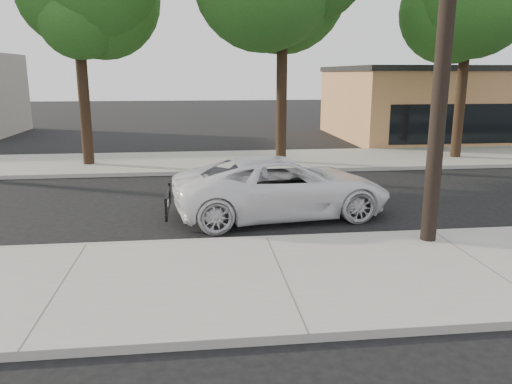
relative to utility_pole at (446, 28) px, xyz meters
The scene contains 9 objects.
ground 6.51m from the utility_pole, 143.13° to the left, with size 120.00×120.00×0.00m, color black.
near_sidewalk 6.07m from the utility_pole, 156.04° to the right, with size 90.00×4.40×0.15m, color gray.
far_sidewalk 12.64m from the utility_pole, 107.82° to the left, with size 90.00×5.00×0.15m, color gray.
curb_near 5.89m from the utility_pole, behind, with size 90.00×0.12×0.16m, color #9E9B93.
building_main 22.60m from the utility_pole, 56.45° to the left, with size 18.00×10.00×4.00m, color #B97F4D.
utility_pole is the anchor object (origin of this frame).
tree_b 14.37m from the utility_pole, 131.18° to the left, with size 4.34×4.20×8.45m.
tree_d 12.64m from the utility_pole, 58.24° to the left, with size 4.50×4.35×8.75m.
police_cruiser 5.58m from the utility_pole, 135.53° to the left, with size 2.70×5.85×1.63m, color white.
Camera 1 is at (-1.52, -12.87, 3.81)m, focal length 35.00 mm.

